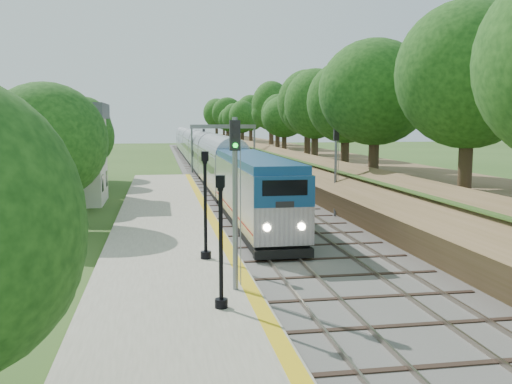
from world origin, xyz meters
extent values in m
plane|color=#2D4C19|center=(0.00, 0.00, 0.00)|extent=(320.00, 320.00, 0.00)
cube|color=#4C4944|center=(2.00, 60.00, 0.06)|extent=(9.50, 170.00, 0.12)
cube|color=gray|center=(-0.72, 60.00, 0.20)|extent=(0.08, 170.00, 0.16)
cube|color=gray|center=(0.72, 60.00, 0.20)|extent=(0.08, 170.00, 0.16)
cube|color=gray|center=(3.28, 60.00, 0.20)|extent=(0.08, 170.00, 0.16)
cube|color=gray|center=(4.72, 60.00, 0.20)|extent=(0.08, 170.00, 0.16)
cube|color=gray|center=(-5.20, 16.00, 0.19)|extent=(6.40, 68.00, 0.38)
cube|color=gold|center=(-2.35, 16.00, 0.39)|extent=(0.55, 68.00, 0.01)
cube|color=brown|center=(11.50, 60.00, 1.50)|extent=(9.00, 170.00, 3.00)
cube|color=brown|center=(7.60, 60.00, 1.30)|extent=(4.47, 170.00, 4.54)
cylinder|color=#332316|center=(10.00, 10.00, 4.31)|extent=(0.60, 0.60, 2.62)
sphere|color=#13370F|center=(10.00, 10.00, 7.88)|extent=(5.70, 5.70, 5.70)
cylinder|color=#332316|center=(10.00, 60.00, 4.31)|extent=(0.60, 0.60, 2.62)
sphere|color=#13370F|center=(10.00, 60.00, 7.88)|extent=(5.70, 5.70, 5.70)
cylinder|color=#332316|center=(10.00, 110.00, 4.31)|extent=(0.60, 0.60, 2.62)
sphere|color=#13370F|center=(10.00, 110.00, 7.88)|extent=(5.70, 5.70, 5.70)
cube|color=beige|center=(-14.00, 30.00, 3.40)|extent=(8.00, 6.00, 6.80)
cube|color=#4E5156|center=(-14.00, 30.00, 7.40)|extent=(8.60, 6.60, 1.20)
cube|color=black|center=(-9.99, 28.20, 1.80)|extent=(0.05, 1.10, 1.30)
cube|color=black|center=(-9.99, 31.80, 1.80)|extent=(0.05, 1.10, 1.30)
cube|color=black|center=(-9.99, 28.20, 4.60)|extent=(0.05, 1.10, 1.30)
cube|color=black|center=(-9.99, 31.80, 4.60)|extent=(0.05, 1.10, 1.30)
cylinder|color=slate|center=(-1.50, 55.00, 3.10)|extent=(0.24, 0.24, 6.20)
cylinder|color=slate|center=(6.50, 55.00, 3.10)|extent=(0.24, 0.24, 6.20)
cube|color=slate|center=(2.50, 55.00, 5.95)|extent=(8.40, 0.25, 0.50)
cube|color=black|center=(0.00, 54.85, 5.20)|extent=(0.30, 0.20, 0.90)
cube|color=black|center=(4.00, 54.85, 5.20)|extent=(0.30, 0.20, 0.90)
cylinder|color=#332316|center=(-12.00, 26.00, 1.22)|extent=(0.60, 0.60, 2.45)
sphere|color=#13370F|center=(-12.00, 26.00, 4.55)|extent=(5.32, 5.32, 5.32)
cylinder|color=#332316|center=(-12.00, 42.00, 1.22)|extent=(0.60, 0.60, 2.45)
sphere|color=#13370F|center=(-12.00, 42.00, 4.55)|extent=(5.32, 5.32, 5.32)
cube|color=black|center=(0.00, 16.35, 0.57)|extent=(2.64, 16.50, 0.57)
cube|color=#B7BAC1|center=(0.00, 16.35, 2.48)|extent=(2.86, 17.19, 3.25)
cube|color=navy|center=(0.00, 16.35, 4.31)|extent=(2.75, 16.50, 0.42)
cube|color=navy|center=(0.00, 7.73, 3.38)|extent=(2.84, 0.10, 1.43)
cube|color=black|center=(0.00, 7.69, 3.57)|extent=(2.10, 0.06, 0.72)
cube|color=maroon|center=(0.00, 16.35, 1.38)|extent=(2.88, 16.84, 0.10)
cube|color=#B7BAC1|center=(0.00, 35.09, 2.14)|extent=(2.86, 19.10, 3.72)
cube|color=#B7BAC1|center=(0.00, 54.79, 2.14)|extent=(2.86, 19.10, 3.72)
cube|color=#B7BAC1|center=(0.00, 74.48, 2.14)|extent=(2.86, 19.10, 3.72)
cube|color=#B7BAC1|center=(0.00, 94.18, 2.14)|extent=(2.86, 19.10, 3.72)
cube|color=#B7BAC1|center=(0.00, 113.87, 2.14)|extent=(2.86, 19.10, 3.72)
cylinder|color=black|center=(-3.65, 0.99, 0.53)|extent=(0.44, 0.44, 0.30)
cylinder|color=black|center=(-3.65, 0.99, 2.48)|extent=(0.14, 0.14, 3.90)
cube|color=black|center=(-3.65, 0.99, 4.63)|extent=(0.33, 0.33, 0.40)
cube|color=silver|center=(-3.65, 0.99, 4.63)|extent=(0.24, 0.24, 0.30)
cylinder|color=black|center=(-3.59, 7.96, 0.54)|extent=(0.48, 0.48, 0.33)
cylinder|color=black|center=(-3.59, 7.96, 2.68)|extent=(0.15, 0.15, 4.26)
cube|color=black|center=(-3.59, 7.96, 5.03)|extent=(0.32, 0.32, 0.44)
cube|color=silver|center=(-3.59, 7.96, 5.03)|extent=(0.23, 0.23, 0.33)
cylinder|color=slate|center=(-2.90, 2.99, 3.55)|extent=(0.20, 0.20, 6.34)
cube|color=black|center=(-2.90, 2.99, 6.06)|extent=(0.37, 0.24, 1.09)
cylinder|color=#0CE526|center=(-2.90, 2.85, 6.06)|extent=(0.17, 0.07, 0.17)
cylinder|color=slate|center=(6.20, 19.71, 3.26)|extent=(0.18, 0.18, 6.29)
cube|color=black|center=(6.20, 19.71, 5.80)|extent=(0.34, 0.22, 1.01)
cylinder|color=#FF0C0C|center=(6.20, 19.58, 5.80)|extent=(0.16, 0.06, 0.16)
camera|label=1|loc=(-5.59, -17.36, 6.55)|focal=40.00mm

